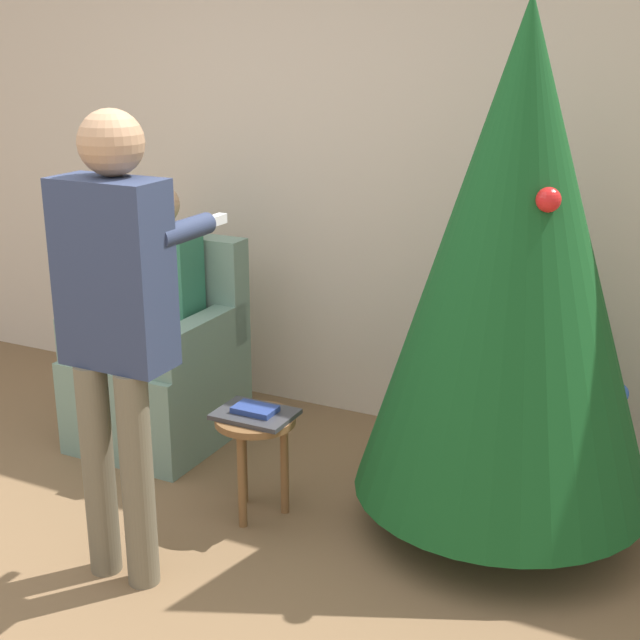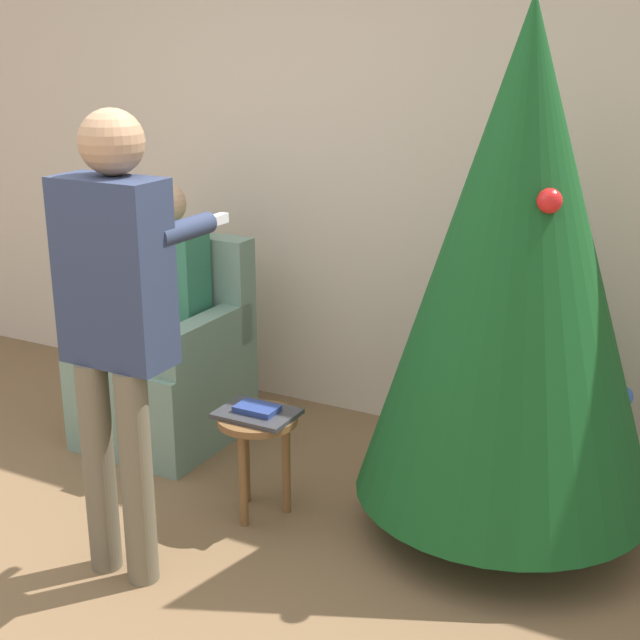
{
  "view_description": "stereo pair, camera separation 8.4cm",
  "coord_description": "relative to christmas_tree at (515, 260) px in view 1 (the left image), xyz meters",
  "views": [
    {
      "loc": [
        2.07,
        -1.91,
        1.99
      ],
      "look_at": [
        0.67,
        0.9,
        0.97
      ],
      "focal_mm": 50.0,
      "sensor_mm": 36.0,
      "label": 1
    },
    {
      "loc": [
        2.14,
        -1.87,
        1.99
      ],
      "look_at": [
        0.67,
        0.9,
        0.97
      ],
      "focal_mm": 50.0,
      "sensor_mm": 36.0,
      "label": 2
    }
  ],
  "objects": [
    {
      "name": "ground_plane",
      "position": [
        -1.25,
        -1.4,
        -1.15
      ],
      "size": [
        14.0,
        14.0,
        0.0
      ],
      "primitive_type": "plane",
      "color": "brown"
    },
    {
      "name": "wall_back",
      "position": [
        -1.25,
        0.83,
        0.2
      ],
      "size": [
        8.0,
        0.06,
        2.7
      ],
      "color": "beige",
      "rests_on": "ground_plane"
    },
    {
      "name": "christmas_tree",
      "position": [
        0.0,
        0.0,
        0.0
      ],
      "size": [
        1.21,
        1.21,
        2.13
      ],
      "color": "brown",
      "rests_on": "ground_plane"
    },
    {
      "name": "armchair",
      "position": [
        -1.78,
        0.09,
        -0.8
      ],
      "size": [
        0.67,
        0.73,
        1.01
      ],
      "color": "gray",
      "rests_on": "ground_plane"
    },
    {
      "name": "person_seated",
      "position": [
        -1.78,
        0.07,
        -0.43
      ],
      "size": [
        0.36,
        0.46,
        1.3
      ],
      "color": "#6B604C",
      "rests_on": "ground_plane"
    },
    {
      "name": "person_standing",
      "position": [
        -1.17,
        -0.94,
        -0.1
      ],
      "size": [
        0.42,
        0.57,
        1.75
      ],
      "color": "#6B604C",
      "rests_on": "ground_plane"
    },
    {
      "name": "side_stool",
      "position": [
        -0.95,
        -0.37,
        -0.79
      ],
      "size": [
        0.34,
        0.34,
        0.46
      ],
      "color": "brown",
      "rests_on": "ground_plane"
    },
    {
      "name": "laptop",
      "position": [
        -0.95,
        -0.37,
        -0.69
      ],
      "size": [
        0.32,
        0.24,
        0.02
      ],
      "color": "#38383D",
      "rests_on": "side_stool"
    },
    {
      "name": "book",
      "position": [
        -0.95,
        -0.37,
        -0.67
      ],
      "size": [
        0.18,
        0.11,
        0.02
      ],
      "color": "navy",
      "rests_on": "laptop"
    }
  ]
}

